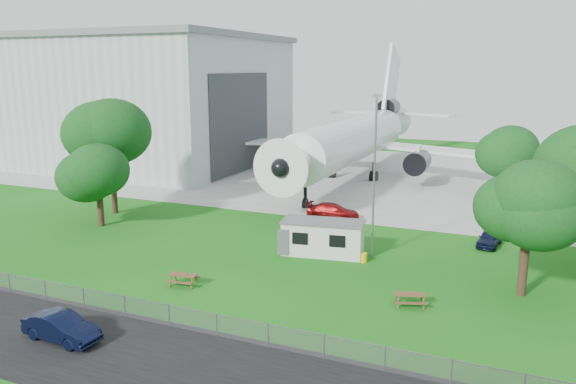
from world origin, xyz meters
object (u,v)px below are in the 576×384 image
at_px(site_cabin, 323,238).
at_px(picnic_east, 409,306).
at_px(car_centre_sedan, 61,328).
at_px(picnic_west, 184,285).
at_px(airliner, 355,137).
at_px(hangar, 126,99).

xyz_separation_m(site_cabin, picnic_east, (8.00, -6.98, -1.31)).
relative_size(picnic_east, car_centre_sedan, 0.41).
bearing_deg(picnic_west, airliner, 82.16).
bearing_deg(site_cabin, picnic_east, -41.10).
height_order(hangar, site_cabin, hangar).
distance_m(hangar, picnic_east, 63.64).
height_order(picnic_west, car_centre_sedan, car_centre_sedan).
height_order(airliner, picnic_east, airliner).
xyz_separation_m(airliner, site_cabin, (6.58, -30.38, -3.96)).
distance_m(airliner, car_centre_sedan, 49.11).
bearing_deg(car_centre_sedan, airliner, 2.39).
bearing_deg(picnic_east, airliner, 92.13).
bearing_deg(car_centre_sedan, picnic_west, -5.98).
relative_size(airliner, picnic_east, 26.52).
height_order(airliner, picnic_west, airliner).
xyz_separation_m(picnic_east, car_centre_sedan, (-15.79, -11.53, 0.72)).
xyz_separation_m(airliner, car_centre_sedan, (-1.21, -48.89, -4.55)).
distance_m(hangar, site_cabin, 52.99).
distance_m(site_cabin, picnic_west, 11.50).
xyz_separation_m(site_cabin, car_centre_sedan, (-7.79, -18.51, -0.59)).
distance_m(hangar, picnic_west, 54.89).
height_order(airliner, site_cabin, airliner).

